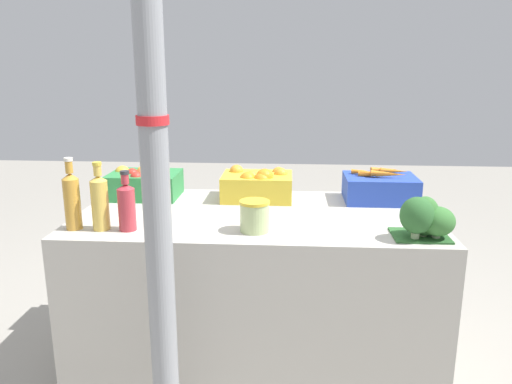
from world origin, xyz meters
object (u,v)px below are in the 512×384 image
Objects in this scene: orange_crate at (258,185)px; broccoli_pile at (426,218)px; apple_crate at (145,183)px; juice_bottle_ruby at (127,205)px; carrot_crate at (380,187)px; juice_bottle_amber at (72,199)px; pickle_jar at (255,216)px; juice_bottle_golden at (100,201)px; support_pole at (154,155)px.

orange_crate is 0.89m from broccoli_pile.
apple_crate is 1.51× the size of broccoli_pile.
juice_bottle_ruby reaches higher than apple_crate.
juice_bottle_amber is at bearing -158.38° from carrot_crate.
orange_crate is 1.00× the size of carrot_crate.
orange_crate is 2.70× the size of pickle_jar.
apple_crate is 0.56m from juice_bottle_amber.
orange_crate is 1.17× the size of juice_bottle_amber.
orange_crate reaches higher than carrot_crate.
apple_crate is at bearing 139.55° from pickle_jar.
carrot_crate is 1.23× the size of juice_bottle_golden.
juice_bottle_amber is 0.12m from juice_bottle_golden.
orange_crate is at bearing 73.08° from support_pole.
juice_bottle_ruby is 0.53m from pickle_jar.
juice_bottle_golden is at bearing -178.31° from pickle_jar.
support_pole reaches higher than broccoli_pile.
juice_bottle_golden reaches higher than apple_crate.
broccoli_pile is 0.68m from pickle_jar.
broccoli_pile is 1.31m from juice_bottle_golden.
juice_bottle_amber is (-1.35, -0.54, 0.06)m from carrot_crate.
juice_bottle_ruby is at bearing 0.00° from juice_bottle_amber.
broccoli_pile reaches higher than orange_crate.
juice_bottle_golden reaches higher than broccoli_pile.
broccoli_pile reaches higher than apple_crate.
pickle_jar is (-0.60, -0.52, -0.00)m from carrot_crate.
carrot_crate is 2.70× the size of pickle_jar.
carrot_crate is at bearing 45.63° from support_pole.
juice_bottle_golden is at bearing 178.71° from broccoli_pile.
juice_bottle_golden reaches higher than orange_crate.
orange_crate is 0.82m from juice_bottle_golden.
apple_crate is 0.80m from pickle_jar.
pickle_jar is (-0.67, 0.05, -0.02)m from broccoli_pile.
pickle_jar is (0.53, 0.02, -0.04)m from juice_bottle_ruby.
support_pole is at bearing -71.10° from apple_crate.
broccoli_pile is at bearing -4.10° from pickle_jar.
juice_bottle_golden is 0.11m from juice_bottle_ruby.
apple_crate is 1.00× the size of carrot_crate.
broccoli_pile is at bearing -23.84° from apple_crate.
broccoli_pile is at bearing -1.41° from juice_bottle_ruby.
apple_crate is (-0.31, 0.91, -0.31)m from support_pole.
juice_bottle_amber is at bearing -105.38° from apple_crate.
carrot_crate is 0.57m from broccoli_pile.
broccoli_pile is at bearing 19.65° from support_pole.
orange_crate is at bearing -179.48° from carrot_crate.
juice_bottle_amber is 0.76m from pickle_jar.
juice_bottle_ruby is (0.23, 0.00, -0.02)m from juice_bottle_amber.
juice_bottle_ruby is (-1.20, 0.03, 0.02)m from broccoli_pile.
orange_crate is at bearing 40.62° from juice_bottle_golden.
juice_bottle_golden is 0.64m from pickle_jar.
juice_bottle_amber is (-0.74, -0.53, 0.05)m from orange_crate.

